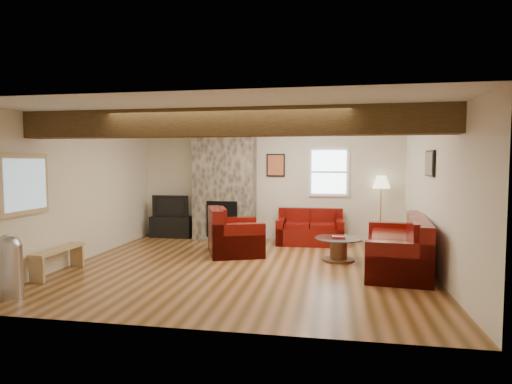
# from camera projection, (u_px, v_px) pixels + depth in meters

# --- Properties ---
(room) EXTENTS (8.00, 8.00, 8.00)m
(room) POSITION_uv_depth(u_px,v_px,m) (246.00, 193.00, 7.14)
(room) COLOR brown
(room) RESTS_ON ground
(floor) EXTENTS (6.00, 6.00, 0.00)m
(floor) POSITION_uv_depth(u_px,v_px,m) (246.00, 267.00, 7.23)
(floor) COLOR brown
(floor) RESTS_ON ground
(oak_beam) EXTENTS (6.00, 0.36, 0.38)m
(oak_beam) POSITION_uv_depth(u_px,v_px,m) (228.00, 123.00, 5.84)
(oak_beam) COLOR #301E0E
(oak_beam) RESTS_ON room
(chimney_breast) EXTENTS (1.40, 0.67, 2.50)m
(chimney_breast) POSITION_uv_depth(u_px,v_px,m) (224.00, 186.00, 9.76)
(chimney_breast) COLOR #3D372F
(chimney_breast) RESTS_ON floor
(back_window) EXTENTS (0.90, 0.08, 1.10)m
(back_window) POSITION_uv_depth(u_px,v_px,m) (329.00, 172.00, 9.55)
(back_window) COLOR white
(back_window) RESTS_ON room
(hatch_window) EXTENTS (0.08, 1.00, 0.90)m
(hatch_window) POSITION_uv_depth(u_px,v_px,m) (24.00, 184.00, 6.17)
(hatch_window) COLOR tan
(hatch_window) RESTS_ON room
(ceiling_dome) EXTENTS (0.40, 0.40, 0.18)m
(ceiling_dome) POSITION_uv_depth(u_px,v_px,m) (304.00, 125.00, 7.78)
(ceiling_dome) COLOR white
(ceiling_dome) RESTS_ON room
(artwork_back) EXTENTS (0.42, 0.06, 0.52)m
(artwork_back) POSITION_uv_depth(u_px,v_px,m) (276.00, 165.00, 9.74)
(artwork_back) COLOR black
(artwork_back) RESTS_ON room
(artwork_right) EXTENTS (0.06, 0.55, 0.42)m
(artwork_right) POSITION_uv_depth(u_px,v_px,m) (429.00, 163.00, 6.88)
(artwork_right) COLOR black
(artwork_right) RESTS_ON room
(sofa_three) EXTENTS (1.18, 2.34, 0.87)m
(sofa_three) POSITION_uv_depth(u_px,v_px,m) (396.00, 243.00, 7.06)
(sofa_three) COLOR #4B0605
(sofa_three) RESTS_ON floor
(loveseat) EXTENTS (1.43, 0.85, 0.75)m
(loveseat) POSITION_uv_depth(u_px,v_px,m) (310.00, 227.00, 9.22)
(loveseat) COLOR #4B0605
(loveseat) RESTS_ON floor
(armchair_red) EXTENTS (1.30, 1.38, 0.90)m
(armchair_red) POSITION_uv_depth(u_px,v_px,m) (235.00, 231.00, 8.23)
(armchair_red) COLOR #4B0605
(armchair_red) RESTS_ON floor
(coffee_table) EXTENTS (0.85, 0.85, 0.45)m
(coffee_table) POSITION_uv_depth(u_px,v_px,m) (339.00, 249.00, 7.66)
(coffee_table) COLOR #442616
(coffee_table) RESTS_ON floor
(tv_cabinet) EXTENTS (0.99, 0.40, 0.49)m
(tv_cabinet) POSITION_uv_depth(u_px,v_px,m) (172.00, 227.00, 10.09)
(tv_cabinet) COLOR black
(tv_cabinet) RESTS_ON floor
(television) EXTENTS (0.87, 0.11, 0.50)m
(television) POSITION_uv_depth(u_px,v_px,m) (172.00, 206.00, 10.06)
(television) COLOR black
(television) RESTS_ON tv_cabinet
(floor_lamp) EXTENTS (0.38, 0.38, 1.48)m
(floor_lamp) POSITION_uv_depth(u_px,v_px,m) (381.00, 186.00, 9.21)
(floor_lamp) COLOR tan
(floor_lamp) RESTS_ON floor
(pine_bench) EXTENTS (0.26, 1.10, 0.41)m
(pine_bench) POSITION_uv_depth(u_px,v_px,m) (58.00, 261.00, 6.75)
(pine_bench) COLOR tan
(pine_bench) RESTS_ON floor
(pedal_bin) EXTENTS (0.40, 0.40, 0.84)m
(pedal_bin) POSITION_uv_depth(u_px,v_px,m) (9.00, 266.00, 5.56)
(pedal_bin) COLOR #B2B1B7
(pedal_bin) RESTS_ON floor
(coal_bucket) EXTENTS (0.36, 0.36, 0.34)m
(coal_bucket) POSITION_uv_depth(u_px,v_px,m) (245.00, 237.00, 9.10)
(coal_bucket) COLOR gray
(coal_bucket) RESTS_ON floor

